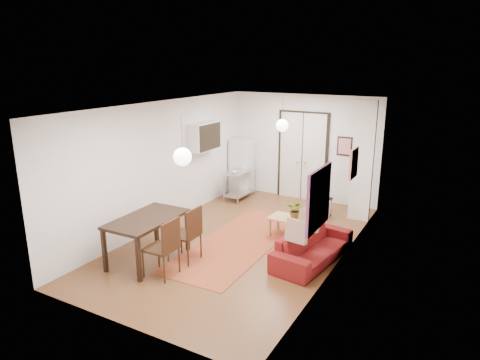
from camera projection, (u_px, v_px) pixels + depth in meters
The scene contains 27 objects.
floor at pixel (242, 241), 9.21m from camera, with size 7.00×7.00×0.00m, color brown.
ceiling at pixel (242, 106), 8.43m from camera, with size 4.20×7.00×0.02m, color silver.
wall_back at pixel (303, 148), 11.77m from camera, with size 4.20×0.02×2.90m, color white.
wall_front at pixel (119, 234), 5.88m from camera, with size 4.20×0.02×2.90m, color white.
wall_left at pixel (162, 165), 9.81m from camera, with size 0.02×7.00×2.90m, color white.
wall_right at pixel (342, 191), 7.84m from camera, with size 0.02×7.00×2.90m, color white.
double_doors at pixel (302, 157), 11.80m from camera, with size 1.44×0.06×2.50m, color silver.
stub_partition at pixel (362, 162), 10.10m from camera, with size 0.50×0.10×2.90m, color white.
wall_cabinet at pixel (204, 136), 10.86m from camera, with size 0.35×1.00×0.70m, color white.
painting_popart at pixel (319, 199), 6.74m from camera, with size 0.05×1.00×1.00m, color red.
painting_abstract at pixel (354, 163), 8.43m from camera, with size 0.05×0.50×0.60m, color #EFE4C7.
poster_back at pixel (345, 146), 11.16m from camera, with size 0.40×0.03×0.50m, color red.
print_left at pixel (210, 131), 11.34m from camera, with size 0.03×0.44×0.54m, color #96613E.
pendant_back at pixel (282, 125), 10.29m from camera, with size 0.30×0.30×0.80m.
pendant_front at pixel (182, 157), 6.92m from camera, with size 0.30×0.30×0.80m.
kilim_rug at pixel (239, 242), 9.17m from camera, with size 1.51×4.02×0.01m, color #AA492A.
sofa at pixel (313, 247), 8.24m from camera, with size 0.79×2.02×0.59m, color maroon.
coffee_table at pixel (291, 221), 9.36m from camera, with size 0.99×0.58×0.43m.
potted_plant at pixel (296, 210), 9.25m from camera, with size 0.38×0.33×0.42m, color #2A5B29.
kitchen_counter at pixel (240, 181), 11.97m from camera, with size 0.55×1.06×0.81m.
bowl at pixel (234, 172), 11.63m from camera, with size 0.19×0.19×0.05m, color beige.
soap_bottle at pixel (243, 166), 12.10m from camera, with size 0.08×0.08×0.17m, color #50A0AD.
fridge at pixel (242, 166), 12.47m from camera, with size 0.56×0.56×1.58m, color silver.
dining_table at pixel (147, 222), 8.13m from camera, with size 0.95×1.62×0.88m.
dining_chair_near at pixel (187, 227), 8.28m from camera, with size 0.54×0.75×1.09m.
dining_chair_far at pixel (164, 240), 7.69m from camera, with size 0.54×0.75×1.09m.
black_side_chair at pixel (322, 194), 10.58m from camera, with size 0.55×0.56×0.99m.
Camera 1 is at (4.11, -7.46, 3.75)m, focal length 32.00 mm.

